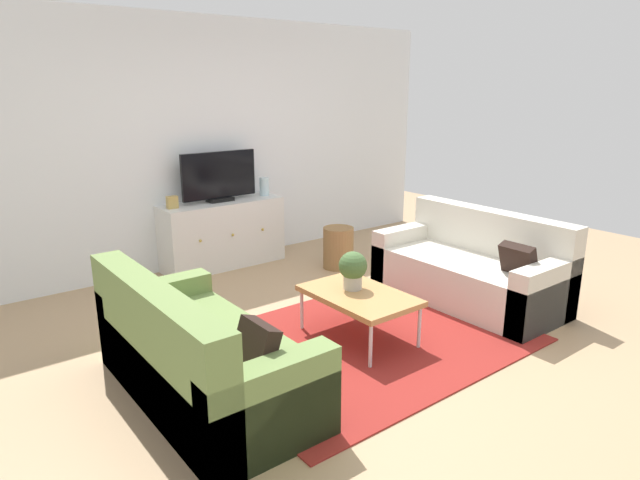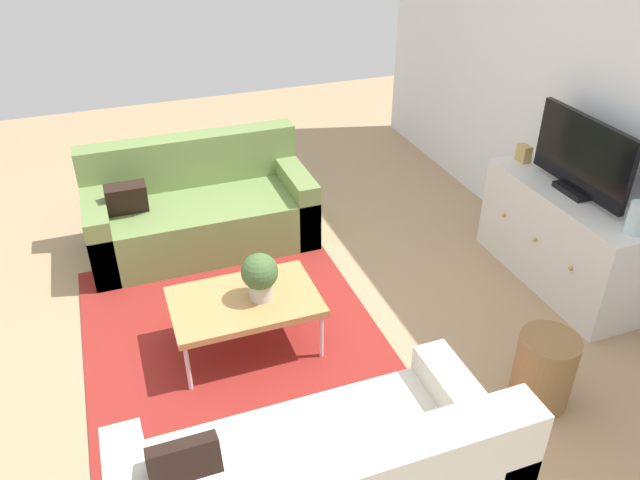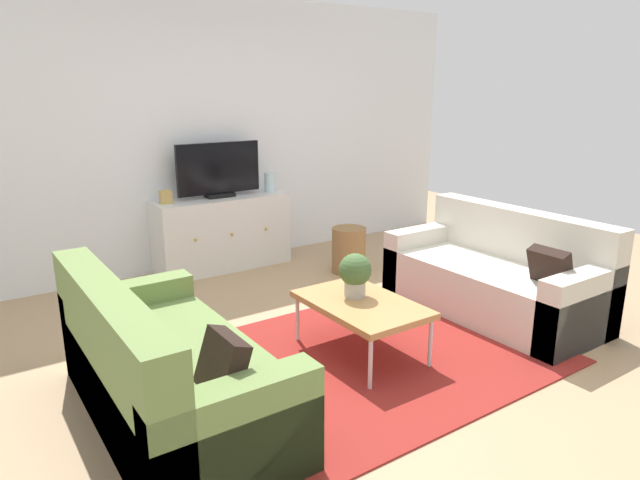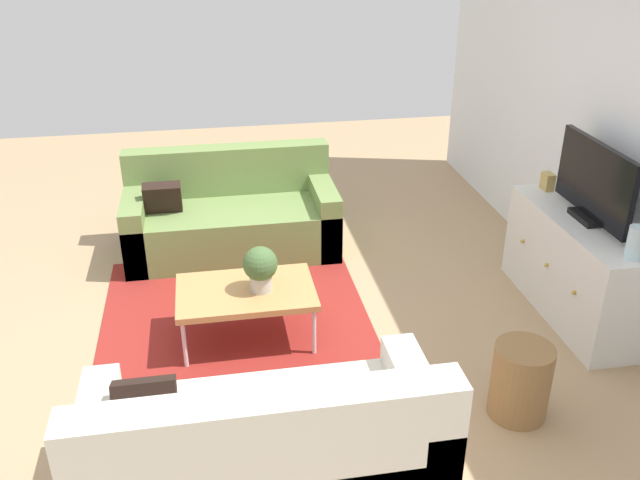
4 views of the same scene
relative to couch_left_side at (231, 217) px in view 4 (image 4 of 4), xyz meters
The scene contains 12 objects.
ground_plane 1.47m from the couch_left_side, ahead, with size 10.00×10.00×0.00m, color tan.
wall_back 3.20m from the couch_left_side, 61.61° to the left, with size 6.40×0.12×2.70m, color white.
area_rug 1.46m from the couch_left_side, ahead, with size 2.50×1.90×0.01m, color maroon.
couch_left_side is the anchor object (origin of this frame).
couch_right_side 2.87m from the couch_left_side, ahead, with size 0.83×1.75×0.84m.
coffee_table 1.44m from the couch_left_side, ahead, with size 0.59×0.92×0.40m.
potted_plant 1.49m from the couch_left_side, ahead, with size 0.23×0.23×0.31m.
tv_console 2.80m from the couch_left_side, 57.92° to the left, with size 1.37×0.47×0.74m.
flat_screen_tv 2.91m from the couch_left_side, 58.13° to the left, with size 0.88×0.16×0.55m.
glass_vase 3.19m from the couch_left_side, 49.12° to the left, with size 0.11×0.11×0.21m, color silver.
mantel_clock 2.60m from the couch_left_side, 68.78° to the left, with size 0.11×0.07×0.13m, color tan.
wicker_basket 2.90m from the couch_left_side, 31.62° to the left, with size 0.34×0.34×0.46m, color olive.
Camera 4 is at (3.92, -0.27, 2.70)m, focal length 38.06 mm.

